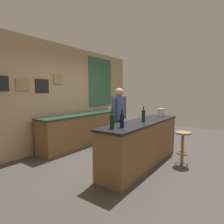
{
  "coord_description": "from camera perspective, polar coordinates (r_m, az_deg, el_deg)",
  "views": [
    {
      "loc": [
        -3.49,
        -2.13,
        1.53
      ],
      "look_at": [
        0.11,
        0.45,
        1.05
      ],
      "focal_mm": 30.2,
      "sensor_mm": 36.0,
      "label": 1
    }
  ],
  "objects": [
    {
      "name": "side_counter",
      "position": [
        5.53,
        -8.4,
        -5.13
      ],
      "size": [
        2.9,
        0.56,
        0.9
      ],
      "color": "brown",
      "rests_on": "ground_plane"
    },
    {
      "name": "ice_bucket",
      "position": [
        4.91,
        14.64,
        0.02
      ],
      "size": [
        0.19,
        0.19,
        0.19
      ],
      "color": "#B7BABF",
      "rests_on": "bar_counter"
    },
    {
      "name": "ground_plane",
      "position": [
        4.36,
        4.13,
        -14.36
      ],
      "size": [
        10.0,
        10.0,
        0.0
      ],
      "primitive_type": "plane",
      "color": "#423D38"
    },
    {
      "name": "bar_counter",
      "position": [
        4.04,
        9.09,
        -9.24
      ],
      "size": [
        2.52,
        0.6,
        0.92
      ],
      "color": "brown",
      "rests_on": "ground_plane"
    },
    {
      "name": "wine_glass_a",
      "position": [
        6.29,
        -1.0,
        1.45
      ],
      "size": [
        0.07,
        0.07,
        0.16
      ],
      "color": "silver",
      "rests_on": "side_counter"
    },
    {
      "name": "wine_bottle_b",
      "position": [
        3.22,
        3.04,
        -2.26
      ],
      "size": [
        0.07,
        0.07,
        0.31
      ],
      "color": "black",
      "rests_on": "bar_counter"
    },
    {
      "name": "bar_stool",
      "position": [
        4.31,
        20.6,
        -8.57
      ],
      "size": [
        0.32,
        0.32,
        0.68
      ],
      "color": "olive",
      "rests_on": "ground_plane"
    },
    {
      "name": "wine_glass_b",
      "position": [
        6.46,
        -0.38,
        1.57
      ],
      "size": [
        0.07,
        0.07,
        0.16
      ],
      "color": "silver",
      "rests_on": "side_counter"
    },
    {
      "name": "bartender",
      "position": [
        4.65,
        2.1,
        -1.15
      ],
      "size": [
        0.52,
        0.21,
        1.62
      ],
      "color": "#384766",
      "rests_on": "ground_plane"
    },
    {
      "name": "back_wall",
      "position": [
        5.45,
        -14.08,
        4.84
      ],
      "size": [
        6.0,
        0.09,
        2.8
      ],
      "color": "tan",
      "rests_on": "ground_plane"
    },
    {
      "name": "wine_bottle_c",
      "position": [
        3.93,
        9.5,
        -0.81
      ],
      "size": [
        0.07,
        0.07,
        0.31
      ],
      "color": "black",
      "rests_on": "bar_counter"
    },
    {
      "name": "wine_bottle_a",
      "position": [
        3.11,
        0.01,
        -2.57
      ],
      "size": [
        0.07,
        0.07,
        0.31
      ],
      "color": "black",
      "rests_on": "bar_counter"
    }
  ]
}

